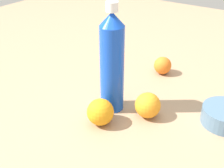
# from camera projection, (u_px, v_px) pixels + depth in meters

# --- Properties ---
(ground_plane) EXTENTS (2.40, 2.40, 0.00)m
(ground_plane) POSITION_uv_depth(u_px,v_px,m) (117.00, 100.00, 0.92)
(ground_plane) COLOR #9E7F60
(water_bottle) EXTENTS (0.07, 0.07, 0.32)m
(water_bottle) POSITION_uv_depth(u_px,v_px,m) (112.00, 63.00, 0.81)
(water_bottle) COLOR blue
(water_bottle) RESTS_ON ground_plane
(orange_0) EXTENTS (0.06, 0.06, 0.06)m
(orange_0) POSITION_uv_depth(u_px,v_px,m) (163.00, 65.00, 1.06)
(orange_0) COLOR orange
(orange_0) RESTS_ON ground_plane
(orange_1) EXTENTS (0.07, 0.07, 0.07)m
(orange_1) POSITION_uv_depth(u_px,v_px,m) (148.00, 105.00, 0.83)
(orange_1) COLOR orange
(orange_1) RESTS_ON ground_plane
(orange_2) EXTENTS (0.07, 0.07, 0.07)m
(orange_2) POSITION_uv_depth(u_px,v_px,m) (100.00, 112.00, 0.80)
(orange_2) COLOR orange
(orange_2) RESTS_ON ground_plane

